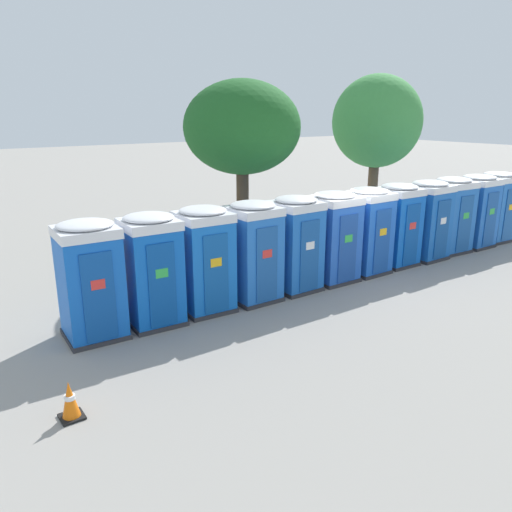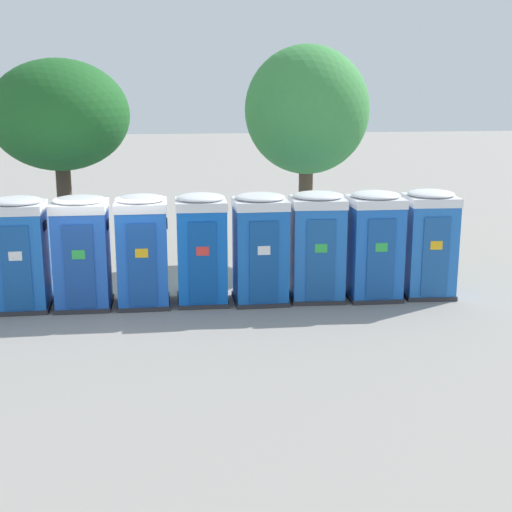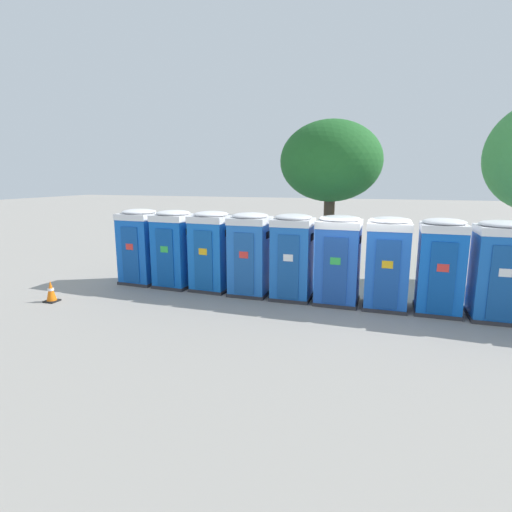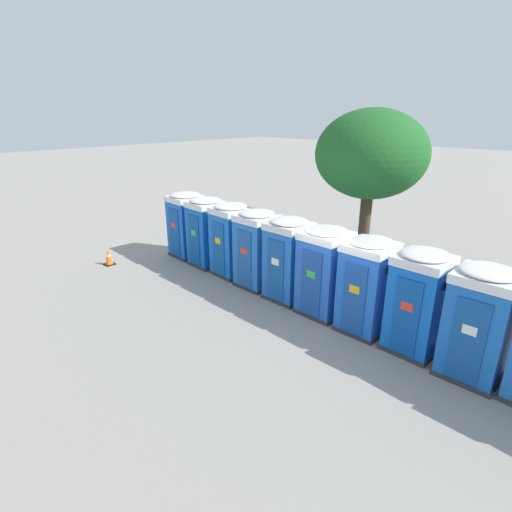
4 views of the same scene
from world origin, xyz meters
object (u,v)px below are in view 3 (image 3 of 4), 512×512
street_tree_1 (331,162)px  portapotty_7 (440,266)px  portapotty_2 (212,251)px  portapotty_6 (387,263)px  portapotty_8 (499,270)px  portapotty_3 (250,254)px  portapotty_1 (175,248)px  portapotty_0 (141,246)px  portapotty_5 (338,259)px  portapotty_4 (293,256)px  traffic_cone (51,291)px

street_tree_1 → portapotty_7: bearing=-45.2°
portapotty_2 → portapotty_6: (5.35, -0.24, 0.00)m
portapotty_8 → portapotty_3: bearing=178.0°
portapotty_1 → portapotty_0: bearing=176.5°
portapotty_5 → portapotty_8: (4.01, -0.15, 0.00)m
portapotty_1 → street_tree_1: size_ratio=0.45×
portapotty_1 → portapotty_7: size_ratio=1.00×
portapotty_1 → portapotty_3: bearing=-2.5°
portapotty_3 → street_tree_1: bearing=59.7°
portapotty_1 → portapotty_5: size_ratio=1.00×
portapotty_0 → portapotty_2: size_ratio=1.00×
portapotty_4 → portapotty_7: same height
traffic_cone → portapotty_7: bearing=12.7°
portapotty_6 → portapotty_7: size_ratio=1.00×
portapotty_1 → portapotty_7: 8.03m
portapotty_7 → street_tree_1: (-3.41, 3.43, 2.84)m
portapotty_5 → traffic_cone: (-7.98, -2.44, -0.97)m
portapotty_2 → portapotty_7: 6.69m
portapotty_2 → portapotty_3: bearing=-4.8°
portapotty_6 → street_tree_1: 4.92m
portapotty_5 → portapotty_4: bearing=177.6°
portapotty_6 → portapotty_7: bearing=0.3°
portapotty_1 → traffic_cone: size_ratio=3.97×
portapotty_7 → portapotty_3: bearing=178.7°
portapotty_4 → portapotty_7: bearing=-1.2°
portapotty_3 → traffic_cone: 5.96m
portapotty_3 → portapotty_2: bearing=175.2°
portapotty_0 → portapotty_5: (6.69, -0.29, -0.00)m
portapotty_6 → traffic_cone: 9.67m
portapotty_3 → portapotty_6: same height
portapotty_2 → portapotty_6: bearing=-2.5°
portapotty_4 → portapotty_8: bearing=-2.2°
portapotty_0 → street_tree_1: bearing=27.7°
portapotty_1 → portapotty_4: 4.02m
portapotty_8 → portapotty_4: bearing=177.8°
portapotty_2 → street_tree_1: (3.28, 3.20, 2.84)m
portapotty_3 → portapotty_4: size_ratio=1.00×
portapotty_3 → portapotty_0: bearing=177.2°
portapotty_3 → portapotty_5: size_ratio=1.00×
portapotty_1 → portapotty_2: bearing=-0.1°
portapotty_1 → street_tree_1: (4.62, 3.20, 2.84)m
portapotty_5 → portapotty_8: same height
portapotty_4 → portapotty_7: (4.01, -0.08, 0.00)m
portapotty_0 → portapotty_1: size_ratio=1.00×
portapotty_1 → portapotty_7: (8.03, -0.23, 0.00)m
portapotty_1 → portapotty_2: 1.34m
portapotty_4 → portapotty_5: size_ratio=1.00×
portapotty_7 → portapotty_8: bearing=-5.1°
street_tree_1 → traffic_cone: size_ratio=8.74×
portapotty_3 → portapotty_8: same height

